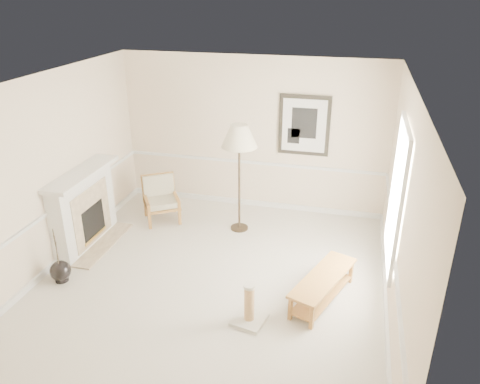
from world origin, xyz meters
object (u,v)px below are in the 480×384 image
object	(u,v)px
armchair	(160,196)
floor_vase	(61,271)
floor_lamp	(239,139)
bench	(323,284)
scratching_post	(249,310)

from	to	relation	value
armchair	floor_vase	bearing A→B (deg)	-138.25
floor_lamp	bench	size ratio (longest dim) A/B	1.36
floor_vase	bench	world-z (taller)	floor_vase
scratching_post	bench	bearing A→B (deg)	38.64
floor_vase	floor_lamp	xyz separation A→B (m)	(2.15, 2.21, 1.52)
floor_vase	bench	size ratio (longest dim) A/B	0.63
floor_lamp	bench	distance (m)	2.76
floor_lamp	scratching_post	size ratio (longest dim) A/B	3.35
bench	floor_lamp	bearing A→B (deg)	133.39
armchair	scratching_post	size ratio (longest dim) A/B	1.53
scratching_post	armchair	bearing A→B (deg)	132.46
armchair	scratching_post	bearing A→B (deg)	-80.15
floor_vase	floor_lamp	distance (m)	3.44
floor_vase	armchair	size ratio (longest dim) A/B	1.01
floor_vase	floor_lamp	bearing A→B (deg)	45.72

